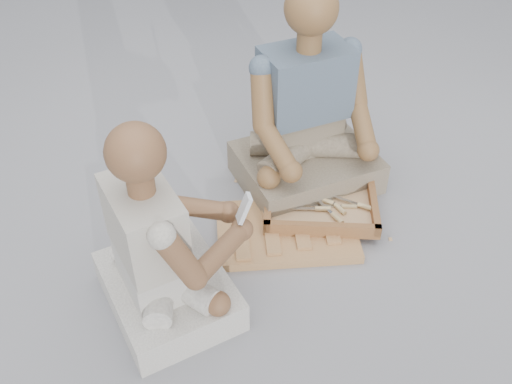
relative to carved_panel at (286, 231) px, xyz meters
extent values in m
plane|color=gray|center=(-0.12, -0.12, -0.02)|extent=(60.00, 60.00, 0.00)
cube|color=#945A39|center=(0.00, 0.00, 0.00)|extent=(0.67, 0.50, 0.04)
cube|color=brown|center=(0.19, 0.10, 0.03)|extent=(0.61, 0.54, 0.02)
cube|color=brown|center=(0.25, 0.28, 0.06)|extent=(0.50, 0.18, 0.05)
cube|color=brown|center=(0.14, -0.08, 0.06)|extent=(0.50, 0.18, 0.05)
cube|color=brown|center=(0.42, 0.03, 0.06)|extent=(0.15, 0.40, 0.05)
cube|color=brown|center=(-0.04, 0.17, 0.06)|extent=(0.15, 0.40, 0.05)
cube|color=tan|center=(0.19, 0.10, 0.04)|extent=(0.53, 0.46, 0.01)
cube|color=silver|center=(0.23, 0.13, 0.06)|extent=(0.06, 0.15, 0.00)
cylinder|color=tan|center=(0.26, 0.03, 0.06)|extent=(0.04, 0.07, 0.02)
cube|color=silver|center=(0.23, 0.19, 0.05)|extent=(0.11, 0.13, 0.00)
cylinder|color=tan|center=(0.30, 0.28, 0.05)|extent=(0.06, 0.07, 0.02)
cube|color=silver|center=(0.15, 0.17, 0.05)|extent=(0.11, 0.12, 0.00)
cylinder|color=tan|center=(0.23, 0.25, 0.05)|extent=(0.06, 0.07, 0.02)
cube|color=silver|center=(0.29, 0.08, 0.06)|extent=(0.12, 0.11, 0.00)
cylinder|color=tan|center=(0.37, 0.01, 0.06)|extent=(0.07, 0.06, 0.02)
cube|color=silver|center=(0.08, 0.18, 0.05)|extent=(0.14, 0.09, 0.00)
cylinder|color=tan|center=(0.17, 0.24, 0.05)|extent=(0.07, 0.06, 0.02)
cube|color=silver|center=(0.19, 0.07, 0.06)|extent=(0.06, 0.15, 0.00)
cylinder|color=tan|center=(0.22, -0.03, 0.06)|extent=(0.04, 0.07, 0.02)
cube|color=silver|center=(0.13, 0.17, 0.05)|extent=(0.12, 0.11, 0.00)
cylinder|color=tan|center=(0.22, 0.10, 0.05)|extent=(0.07, 0.06, 0.02)
cube|color=silver|center=(0.08, 0.07, 0.06)|extent=(0.15, 0.05, 0.00)
cylinder|color=tan|center=(0.18, 0.04, 0.06)|extent=(0.07, 0.04, 0.02)
cube|color=silver|center=(0.20, 0.07, 0.05)|extent=(0.15, 0.06, 0.00)
cylinder|color=tan|center=(0.31, 0.04, 0.05)|extent=(0.07, 0.04, 0.02)
cube|color=tan|center=(-0.14, 0.43, -0.02)|extent=(0.02, 0.02, 0.00)
cube|color=tan|center=(0.07, -0.06, -0.02)|extent=(0.02, 0.02, 0.00)
cube|color=tan|center=(0.26, 0.28, -0.02)|extent=(0.02, 0.02, 0.00)
cube|color=tan|center=(-0.04, -0.12, -0.02)|extent=(0.02, 0.02, 0.00)
cube|color=tan|center=(0.44, -0.14, -0.02)|extent=(0.02, 0.02, 0.00)
cube|color=tan|center=(-0.13, 0.44, -0.02)|extent=(0.02, 0.02, 0.00)
cube|color=tan|center=(0.05, 0.46, -0.02)|extent=(0.02, 0.02, 0.00)
cube|color=tan|center=(0.04, 0.38, -0.02)|extent=(0.02, 0.02, 0.00)
cube|color=tan|center=(0.23, -0.14, -0.02)|extent=(0.02, 0.02, 0.00)
cube|color=silver|center=(-0.56, -0.26, 0.05)|extent=(0.56, 0.64, 0.14)
cube|color=silver|center=(-0.61, -0.28, 0.20)|extent=(0.26, 0.34, 0.17)
cube|color=beige|center=(-0.60, -0.28, 0.43)|extent=(0.29, 0.38, 0.28)
sphere|color=brown|center=(-0.59, -0.27, 0.73)|extent=(0.20, 0.20, 0.20)
sphere|color=brown|center=(-0.28, -0.13, 0.29)|extent=(0.09, 0.09, 0.09)
sphere|color=brown|center=(-0.25, -0.24, 0.29)|extent=(0.09, 0.09, 0.09)
cube|color=gray|center=(0.20, 0.36, 0.06)|extent=(0.71, 0.61, 0.16)
cube|color=gray|center=(0.19, 0.42, 0.24)|extent=(0.38, 0.28, 0.20)
cube|color=slate|center=(0.19, 0.41, 0.50)|extent=(0.43, 0.31, 0.33)
sphere|color=brown|center=(0.19, 0.40, 0.85)|extent=(0.23, 0.23, 0.23)
sphere|color=brown|center=(0.43, 0.17, 0.25)|extent=(0.10, 0.10, 0.10)
sphere|color=brown|center=(0.04, 0.11, 0.25)|extent=(0.10, 0.10, 0.10)
cube|color=silver|center=(-0.24, -0.24, 0.39)|extent=(0.06, 0.05, 0.12)
cube|color=black|center=(-0.24, -0.24, 0.40)|extent=(0.02, 0.04, 0.04)
camera|label=1|loc=(-0.56, -1.76, 1.77)|focal=40.00mm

